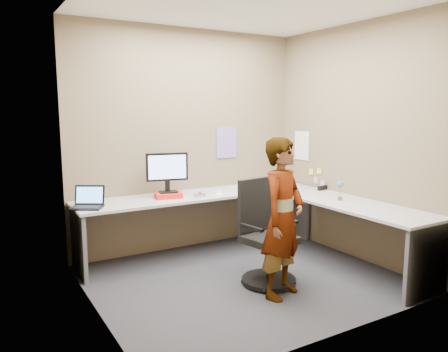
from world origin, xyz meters
TOP-DOWN VIEW (x-y plane):
  - ground at (0.00, 0.00)m, footprint 3.00×3.00m
  - wall_back at (0.00, 1.30)m, footprint 3.00×0.00m
  - wall_right at (1.50, 0.00)m, footprint 0.00×2.70m
  - wall_left at (-1.50, 0.00)m, footprint 0.00×2.70m
  - ceiling at (0.00, 0.00)m, footprint 3.00×3.00m
  - desk at (0.44, 0.39)m, footprint 2.98×2.58m
  - paper_ream at (-0.42, 0.96)m, footprint 0.34×0.28m
  - monitor at (-0.42, 0.97)m, footprint 0.47×0.18m
  - laptop at (-1.33, 0.92)m, footprint 0.40×0.38m
  - trackball_mouse at (-0.10, 0.80)m, footprint 0.12×0.08m
  - origami at (0.17, 0.83)m, footprint 0.10×0.10m
  - stapler at (1.42, 0.41)m, footprint 0.15×0.06m
  - flower at (1.16, -0.15)m, footprint 0.07×0.07m
  - calendar_purple at (0.55, 1.29)m, footprint 0.30×0.01m
  - calendar_white at (1.49, 0.90)m, footprint 0.01×0.28m
  - sticky_note_a at (1.49, 0.55)m, footprint 0.01×0.07m
  - sticky_note_b at (1.49, 0.60)m, footprint 0.01×0.07m
  - sticky_note_c at (1.49, 0.48)m, footprint 0.01×0.07m
  - sticky_note_d at (1.49, 0.70)m, footprint 0.01×0.07m
  - office_chair at (0.13, -0.16)m, footprint 0.57×0.54m
  - person at (0.09, -0.49)m, footprint 0.64×0.55m

SIDE VIEW (x-z plane):
  - ground at x=0.00m, z-range 0.00..0.00m
  - office_chair at x=0.13m, z-range -0.09..0.93m
  - desk at x=0.44m, z-range 0.22..0.95m
  - person at x=0.09m, z-range 0.00..1.49m
  - trackball_mouse at x=-0.10m, z-range 0.72..0.79m
  - stapler at x=1.42m, z-range 0.73..0.78m
  - paper_ream at x=-0.42m, z-range 0.73..0.79m
  - origami at x=0.17m, z-range 0.73..0.79m
  - laptop at x=-1.33m, z-range 0.68..0.90m
  - sticky_note_c at x=1.49m, z-range 0.76..0.84m
  - sticky_note_b at x=1.49m, z-range 0.78..0.86m
  - flower at x=1.16m, z-range 0.77..0.98m
  - sticky_note_d at x=1.49m, z-range 0.88..0.96m
  - sticky_note_a at x=1.49m, z-range 0.91..0.99m
  - monitor at x=-0.42m, z-range 0.83..1.28m
  - calendar_white at x=1.49m, z-range 1.06..1.44m
  - calendar_purple at x=0.55m, z-range 1.10..1.50m
  - wall_back at x=0.00m, z-range -0.15..2.85m
  - wall_right at x=1.50m, z-range 0.00..2.70m
  - wall_left at x=-1.50m, z-range 0.00..2.70m
  - ceiling at x=0.00m, z-range 2.70..2.70m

